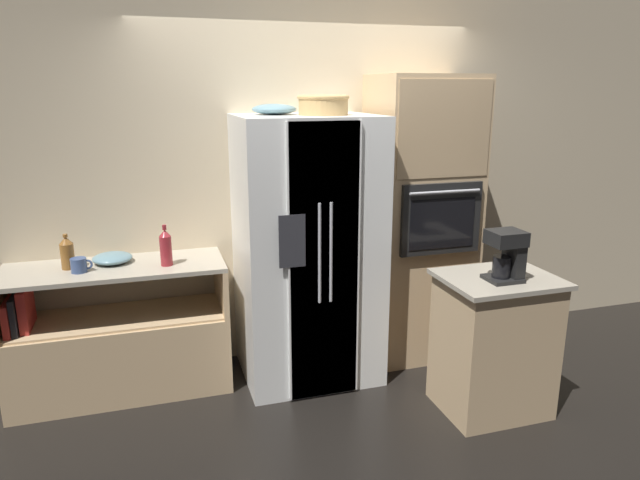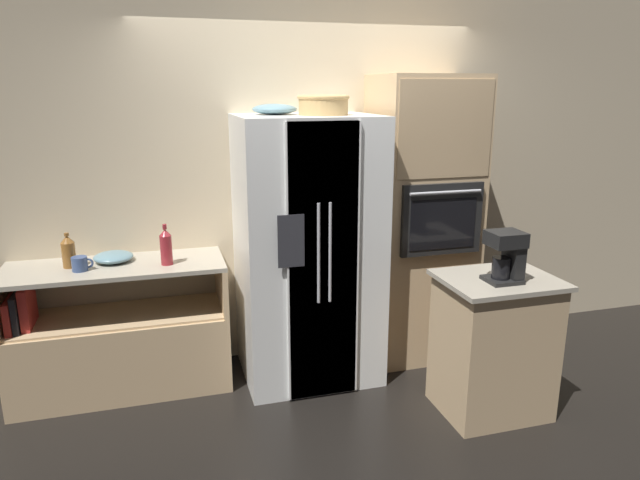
# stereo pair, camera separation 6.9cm
# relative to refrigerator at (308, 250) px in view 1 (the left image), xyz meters

# --- Properties ---
(ground_plane) EXTENTS (20.00, 20.00, 0.00)m
(ground_plane) POSITION_rel_refrigerator_xyz_m (0.13, -0.06, -0.94)
(ground_plane) COLOR black
(wall_back) EXTENTS (12.00, 0.06, 2.80)m
(wall_back) POSITION_rel_refrigerator_xyz_m (0.13, 0.43, 0.46)
(wall_back) COLOR beige
(wall_back) RESTS_ON ground_plane
(counter_left) EXTENTS (1.43, 0.56, 0.91)m
(counter_left) POSITION_rel_refrigerator_xyz_m (-1.32, 0.12, -0.61)
(counter_left) COLOR tan
(counter_left) RESTS_ON ground_plane
(refrigerator) EXTENTS (0.95, 0.82, 1.87)m
(refrigerator) POSITION_rel_refrigerator_xyz_m (0.00, 0.00, 0.00)
(refrigerator) COLOR white
(refrigerator) RESTS_ON ground_plane
(wall_oven) EXTENTS (0.75, 0.66, 2.14)m
(wall_oven) POSITION_rel_refrigerator_xyz_m (0.92, 0.10, 0.14)
(wall_oven) COLOR tan
(wall_oven) RESTS_ON ground_plane
(island_counter) EXTENTS (0.71, 0.57, 0.91)m
(island_counter) POSITION_rel_refrigerator_xyz_m (1.01, -0.83, -0.48)
(island_counter) COLOR tan
(island_counter) RESTS_ON ground_plane
(wicker_basket) EXTENTS (0.34, 0.34, 0.13)m
(wicker_basket) POSITION_rel_refrigerator_xyz_m (0.09, -0.07, 1.01)
(wicker_basket) COLOR tan
(wicker_basket) RESTS_ON refrigerator
(fruit_bowl) EXTENTS (0.30, 0.30, 0.07)m
(fruit_bowl) POSITION_rel_refrigerator_xyz_m (-0.20, 0.10, 0.97)
(fruit_bowl) COLOR #668C99
(fruit_bowl) RESTS_ON refrigerator
(bottle_tall) EXTENTS (0.08, 0.08, 0.28)m
(bottle_tall) POSITION_rel_refrigerator_xyz_m (-0.96, 0.04, 0.09)
(bottle_tall) COLOR maroon
(bottle_tall) RESTS_ON counter_left
(bottle_short) EXTENTS (0.09, 0.09, 0.23)m
(bottle_short) POSITION_rel_refrigerator_xyz_m (-1.58, 0.15, 0.08)
(bottle_short) COLOR brown
(bottle_short) RESTS_ON counter_left
(mug) EXTENTS (0.13, 0.10, 0.09)m
(mug) POSITION_rel_refrigerator_xyz_m (-1.50, 0.05, 0.02)
(mug) COLOR #384C7A
(mug) RESTS_ON counter_left
(mixing_bowl) EXTENTS (0.26, 0.26, 0.07)m
(mixing_bowl) POSITION_rel_refrigerator_xyz_m (-1.31, 0.20, 0.00)
(mixing_bowl) COLOR #668C99
(mixing_bowl) RESTS_ON counter_left
(coffee_maker) EXTENTS (0.20, 0.18, 0.31)m
(coffee_maker) POSITION_rel_refrigerator_xyz_m (1.00, -0.90, 0.14)
(coffee_maker) COLOR black
(coffee_maker) RESTS_ON island_counter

